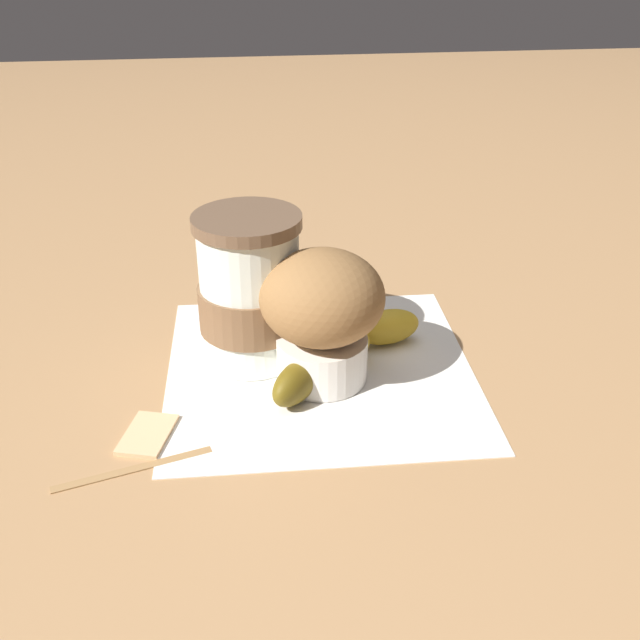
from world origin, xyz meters
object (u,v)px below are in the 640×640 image
coffee_cup (250,292)px  banana (341,351)px  sugar_packet (147,433)px  muffin (327,310)px

coffee_cup → banana: 0.09m
banana → sugar_packet: 0.17m
coffee_cup → sugar_packet: (-0.08, -0.10, -0.06)m
muffin → sugar_packet: (-0.14, -0.06, -0.06)m
coffee_cup → muffin: 0.07m
coffee_cup → muffin: coffee_cup is taller
muffin → banana: muffin is taller
banana → sugar_packet: size_ratio=2.92×
coffee_cup → muffin: size_ratio=1.15×
coffee_cup → sugar_packet: size_ratio=2.55×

